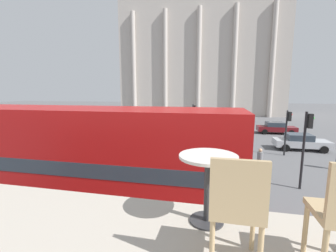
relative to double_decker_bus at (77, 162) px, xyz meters
name	(u,v)px	position (x,y,z in m)	size (l,w,h in m)	color
double_decker_bus	(77,162)	(0.00, 0.00, 0.00)	(11.36, 2.63, 4.30)	black
cafe_dining_table	(208,173)	(4.71, -4.58, 1.63)	(0.60, 0.60, 0.73)	#2D2D30
cafe_chair_0	(236,206)	(4.94, -5.17, 1.61)	(0.40, 0.40, 0.91)	tan
plaza_building_left	(201,56)	(1.14, 45.00, 10.22)	(34.51, 12.31, 25.19)	#BCB2A8
traffic_light_near	(306,139)	(9.09, 5.03, 0.16)	(0.42, 0.24, 3.90)	black
traffic_light_mid	(287,126)	(10.08, 11.40, -0.10)	(0.42, 0.24, 3.46)	black
traffic_light_far	(194,116)	(2.48, 16.69, -0.06)	(0.42, 0.24, 3.53)	black
car_silver	(300,142)	(11.78, 13.48, -1.68)	(4.20, 1.93, 1.35)	black
car_maroon	(276,128)	(11.65, 21.02, -1.68)	(4.20, 1.93, 1.35)	black
pedestrian_grey	(260,160)	(7.34, 6.55, -1.46)	(0.32, 0.32, 1.61)	#282B33
pedestrian_yellow	(157,150)	(1.06, 7.15, -1.33)	(0.32, 0.32, 1.80)	#282B33
pedestrian_red	(211,118)	(4.15, 26.65, -1.38)	(0.32, 0.32, 1.73)	#282B33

